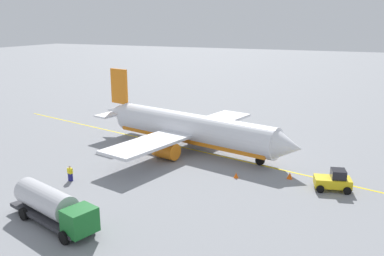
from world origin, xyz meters
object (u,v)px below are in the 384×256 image
fuel_tanker (53,206)px  refueling_worker (70,174)px  airplane (189,129)px  pushback_tug (334,180)px  safety_cone_nose (290,176)px  safety_cone_wingtip (236,175)px

fuel_tanker → refueling_worker: bearing=121.9°
airplane → pushback_tug: size_ratio=8.04×
refueling_worker → airplane: bearing=65.4°
safety_cone_nose → safety_cone_wingtip: bearing=-158.8°
fuel_tanker → safety_cone_wingtip: size_ratio=16.95×
fuel_tanker → safety_cone_wingtip: bearing=56.4°
airplane → safety_cone_wingtip: bearing=-39.8°
safety_cone_nose → refueling_worker: bearing=-154.8°
airplane → fuel_tanker: bearing=-94.5°
pushback_tug → refueling_worker: 27.80m
pushback_tug → refueling_worker: (-26.33, -8.91, -0.19)m
refueling_worker → safety_cone_wingtip: bearing=26.4°
pushback_tug → safety_cone_wingtip: pushback_tug is taller
safety_cone_nose → safety_cone_wingtip: (-5.47, -2.12, -0.06)m
pushback_tug → refueling_worker: pushback_tug is taller
airplane → safety_cone_nose: (14.52, -5.42, -2.42)m
refueling_worker → safety_cone_nose: refueling_worker is taller
airplane → pushback_tug: airplane is taller
pushback_tug → safety_cone_nose: size_ratio=5.51×
pushback_tug → safety_cone_nose: 4.87m
refueling_worker → safety_cone_nose: 23.94m
airplane → refueling_worker: 17.27m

